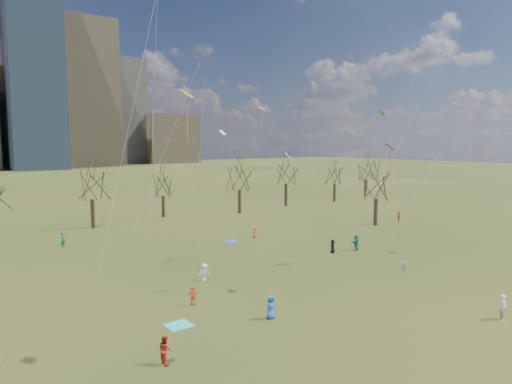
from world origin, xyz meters
TOP-DOWN VIEW (x-y plane):
  - ground at (0.00, 0.00)m, footprint 500.00×500.00m
  - bare_tree_row at (-0.09, 37.22)m, footprint 113.04×29.80m
  - blanket_teal at (-13.38, 2.60)m, footprint 1.60×1.50m
  - blanket_navy at (3.42, 21.32)m, footprint 1.60×1.50m
  - person_0 at (-7.95, -0.12)m, footprint 0.79×0.52m
  - person_1 at (4.38, -9.56)m, footprint 0.73×0.70m
  - person_2 at (-16.37, -1.58)m, footprint 0.63×0.80m
  - person_3 at (8.74, 1.16)m, footprint 0.52×0.71m
  - person_4 at (-10.87, 5.21)m, footprint 0.87×0.80m
  - person_5 at (11.84, 9.45)m, footprint 1.73×0.88m
  - person_6 at (8.92, 10.16)m, footprint 0.76×0.86m
  - person_9 at (-7.09, 9.94)m, footprint 1.03×0.67m
  - person_10 at (30.80, 17.49)m, footprint 1.01×0.76m
  - person_12 at (6.89, 21.37)m, footprint 0.52×0.72m
  - person_13 at (-13.50, 30.06)m, footprint 0.59×0.77m
  - kites_airborne at (3.22, 13.58)m, footprint 62.34×39.97m

SIDE VIEW (x-z plane):
  - ground at x=0.00m, z-range 0.00..0.00m
  - blanket_teal at x=-13.38m, z-range 0.00..0.03m
  - blanket_navy at x=3.42m, z-range 0.00..0.03m
  - person_3 at x=8.74m, z-range 0.00..0.99m
  - person_12 at x=6.89m, z-range 0.00..1.37m
  - person_4 at x=-10.87m, z-range 0.00..1.43m
  - person_6 at x=8.92m, z-range 0.00..1.48m
  - person_9 at x=-7.09m, z-range 0.00..1.50m
  - person_2 at x=-16.37m, z-range 0.00..1.59m
  - person_0 at x=-7.95m, z-range 0.00..1.60m
  - person_10 at x=30.80m, z-range 0.00..1.60m
  - person_1 at x=4.38m, z-range 0.00..1.69m
  - person_5 at x=11.84m, z-range 0.00..1.78m
  - person_13 at x=-13.50m, z-range 0.00..1.88m
  - bare_tree_row at x=-0.09m, z-range 1.37..10.87m
  - kites_airborne at x=3.22m, z-range -1.80..26.78m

